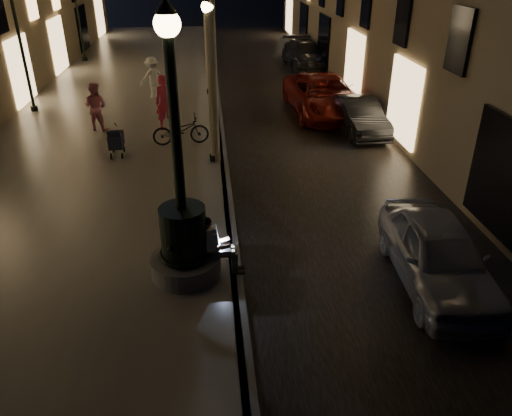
{
  "coord_description": "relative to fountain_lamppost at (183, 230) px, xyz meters",
  "views": [
    {
      "loc": [
        -0.41,
        -6.44,
        6.09
      ],
      "look_at": [
        0.51,
        3.0,
        1.1
      ],
      "focal_mm": 35.0,
      "sensor_mm": 36.0,
      "label": 1
    }
  ],
  "objects": [
    {
      "name": "car_third",
      "position": [
        5.25,
        11.06,
        -0.45
      ],
      "size": [
        2.75,
        5.57,
        1.52
      ],
      "primitive_type": "imported",
      "rotation": [
        0.0,
        0.0,
        0.04
      ],
      "color": "maroon",
      "rests_on": "ground"
    },
    {
      "name": "pedestrian_pink",
      "position": [
        -3.39,
        9.35,
        -0.16
      ],
      "size": [
        1.0,
        0.89,
        1.71
      ],
      "primitive_type": "imported",
      "rotation": [
        0.0,
        0.0,
        2.8
      ],
      "color": "#C16679",
      "rests_on": "promenade"
    },
    {
      "name": "lamp_left_c",
      "position": [
        -6.4,
        22.0,
        2.02
      ],
      "size": [
        0.36,
        0.36,
        4.81
      ],
      "color": "black",
      "rests_on": "promenade"
    },
    {
      "name": "fountain_lamppost",
      "position": [
        0.0,
        0.0,
        0.0
      ],
      "size": [
        1.4,
        1.4,
        5.21
      ],
      "color": "#59595B",
      "rests_on": "promenade"
    },
    {
      "name": "stroller",
      "position": [
        -2.33,
        6.7,
        -0.5
      ],
      "size": [
        0.45,
        1.01,
        1.03
      ],
      "rotation": [
        0.0,
        0.0,
        0.03
      ],
      "color": "black",
      "rests_on": "promenade"
    },
    {
      "name": "lamp_left_b",
      "position": [
        -6.4,
        12.0,
        2.02
      ],
      "size": [
        0.36,
        0.36,
        4.81
      ],
      "color": "black",
      "rests_on": "promenade"
    },
    {
      "name": "lamp_curb_c",
      "position": [
        0.7,
        22.0,
        2.02
      ],
      "size": [
        0.36,
        0.36,
        4.81
      ],
      "color": "black",
      "rests_on": "promenade"
    },
    {
      "name": "seated_man_laptop",
      "position": [
        0.61,
        0.0,
        -0.33
      ],
      "size": [
        0.9,
        0.31,
        1.28
      ],
      "color": "gray",
      "rests_on": "promenade"
    },
    {
      "name": "car_front",
      "position": [
        5.0,
        -0.5,
        -0.54
      ],
      "size": [
        1.81,
        4.03,
        1.35
      ],
      "primitive_type": "imported",
      "rotation": [
        0.0,
        0.0,
        -0.06
      ],
      "color": "#B7B9BF",
      "rests_on": "ground"
    },
    {
      "name": "lamp_curb_a",
      "position": [
        0.7,
        6.0,
        2.02
      ],
      "size": [
        0.36,
        0.36,
        4.81
      ],
      "color": "black",
      "rests_on": "promenade"
    },
    {
      "name": "car_fifth",
      "position": [
        6.2,
        22.5,
        -0.55
      ],
      "size": [
        1.76,
        4.1,
        1.31
      ],
      "primitive_type": "imported",
      "rotation": [
        0.0,
        0.0,
        0.1
      ],
      "color": "#979792",
      "rests_on": "ground"
    },
    {
      "name": "bicycle",
      "position": [
        -0.35,
        7.56,
        -0.52
      ],
      "size": [
        1.92,
        0.85,
        0.98
      ],
      "primitive_type": "imported",
      "rotation": [
        0.0,
        0.0,
        1.68
      ],
      "color": "black",
      "rests_on": "promenade"
    },
    {
      "name": "promenade",
      "position": [
        -3.0,
        13.0,
        -1.11
      ],
      "size": [
        8.0,
        45.0,
        0.2
      ],
      "primitive_type": "cube",
      "color": "slate",
      "rests_on": "ground"
    },
    {
      "name": "ground",
      "position": [
        1.0,
        13.0,
        -1.21
      ],
      "size": [
        120.0,
        120.0,
        0.0
      ],
      "primitive_type": "plane",
      "color": "black",
      "rests_on": "ground"
    },
    {
      "name": "pedestrian_white",
      "position": [
        -1.75,
        13.6,
        -0.15
      ],
      "size": [
        1.29,
        1.06,
        1.73
      ],
      "primitive_type": "imported",
      "rotation": [
        0.0,
        0.0,
        3.58
      ],
      "color": "silver",
      "rests_on": "promenade"
    },
    {
      "name": "cobble_lane",
      "position": [
        4.0,
        13.0,
        -1.2
      ],
      "size": [
        6.0,
        45.0,
        0.02
      ],
      "primitive_type": "cube",
      "color": "black",
      "rests_on": "ground"
    },
    {
      "name": "pedestrian_red",
      "position": [
        -0.93,
        9.22,
        -0.05
      ],
      "size": [
        0.8,
        0.63,
        1.93
      ],
      "primitive_type": "imported",
      "rotation": [
        0.0,
        0.0,
        0.27
      ],
      "color": "#A92139",
      "rests_on": "promenade"
    },
    {
      "name": "car_rear",
      "position": [
        6.13,
        20.07,
        -0.51
      ],
      "size": [
        2.13,
        4.88,
        1.4
      ],
      "primitive_type": "imported",
      "rotation": [
        0.0,
        0.0,
        0.04
      ],
      "color": "#323136",
      "rests_on": "ground"
    },
    {
      "name": "car_second",
      "position": [
        6.04,
        8.75,
        -0.6
      ],
      "size": [
        1.48,
        3.79,
        1.23
      ],
      "primitive_type": "imported",
      "rotation": [
        0.0,
        0.0,
        0.05
      ],
      "color": "black",
      "rests_on": "ground"
    },
    {
      "name": "lamp_curb_b",
      "position": [
        0.7,
        14.0,
        2.02
      ],
      "size": [
        0.36,
        0.36,
        4.81
      ],
      "color": "black",
      "rests_on": "promenade"
    },
    {
      "name": "curb_strip",
      "position": [
        1.0,
        13.0,
        -1.11
      ],
      "size": [
        0.25,
        45.0,
        0.2
      ],
      "primitive_type": "cube",
      "color": "#59595B",
      "rests_on": "ground"
    }
  ]
}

